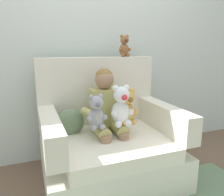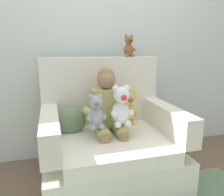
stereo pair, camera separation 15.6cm
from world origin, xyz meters
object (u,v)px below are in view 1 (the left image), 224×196
object	(u,v)px
plush_honey	(127,108)
plush_white	(121,107)
plush_grey	(96,113)
throw_pillow	(70,123)
armchair	(108,143)
seated_child	(107,110)
plush_brown_on_backrest	(124,47)

from	to	relation	value
plush_honey	plush_white	world-z (taller)	plush_white
plush_grey	throw_pillow	world-z (taller)	plush_grey
armchair	throw_pillow	world-z (taller)	armchair
seated_child	plush_honey	size ratio (longest dim) A/B	2.65
plush_white	throw_pillow	world-z (taller)	plush_white
plush_grey	throw_pillow	distance (m)	0.33
plush_honey	plush_brown_on_backrest	world-z (taller)	plush_brown_on_backrest
seated_child	plush_white	xyz separation A→B (m)	(0.08, -0.14, 0.06)
plush_brown_on_backrest	throw_pillow	world-z (taller)	plush_brown_on_backrest
plush_white	plush_brown_on_backrest	world-z (taller)	plush_brown_on_backrest
plush_grey	plush_brown_on_backrest	world-z (taller)	plush_brown_on_backrest
plush_white	throw_pillow	xyz separation A→B (m)	(-0.40, 0.24, -0.17)
plush_grey	seated_child	bearing A→B (deg)	24.54
armchair	throw_pillow	bearing A→B (deg)	160.28
seated_child	plush_grey	size ratio (longest dim) A/B	2.87
armchair	throw_pillow	size ratio (longest dim) A/B	4.50
armchair	seated_child	bearing A→B (deg)	105.40
seated_child	plush_brown_on_backrest	xyz separation A→B (m)	(0.30, 0.31, 0.55)
seated_child	plush_brown_on_backrest	distance (m)	0.70
armchair	plush_brown_on_backrest	world-z (taller)	plush_brown_on_backrest
plush_white	plush_brown_on_backrest	size ratio (longest dim) A/B	1.60
plush_grey	plush_brown_on_backrest	bearing A→B (deg)	25.40
armchair	plush_honey	world-z (taller)	armchair
throw_pillow	plush_grey	bearing A→B (deg)	-53.17
plush_honey	seated_child	bearing A→B (deg)	118.52
plush_grey	plush_brown_on_backrest	xyz separation A→B (m)	(0.44, 0.45, 0.52)
plush_white	throw_pillow	distance (m)	0.49
armchair	seated_child	distance (m)	0.31
plush_honey	armchair	bearing A→B (deg)	122.01
seated_child	plush_brown_on_backrest	world-z (taller)	plush_brown_on_backrest
plush_honey	plush_white	size ratio (longest dim) A/B	0.89
armchair	plush_white	world-z (taller)	armchair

